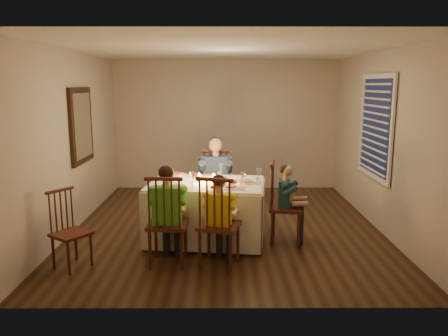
{
  "coord_description": "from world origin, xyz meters",
  "views": [
    {
      "loc": [
        -0.06,
        -6.37,
        2.12
      ],
      "look_at": [
        -0.04,
        0.15,
        0.87
      ],
      "focal_mm": 35.0,
      "sensor_mm": 36.0,
      "label": 1
    }
  ],
  "objects_px": {
    "chair_end": "(285,242)",
    "child_teal": "(285,242)",
    "serving_bowl": "(176,176)",
    "chair_near_left": "(169,263)",
    "chair_extra": "(73,267)",
    "adult": "(216,221)",
    "chair_adult": "(216,221)",
    "dining_table": "(207,199)",
    "child_green": "(169,263)",
    "chair_near_right": "(219,265)",
    "child_yellow": "(219,265)"
  },
  "relations": [
    {
      "from": "child_teal",
      "to": "chair_end",
      "type": "bearing_deg",
      "value": 0.0
    },
    {
      "from": "chair_adult",
      "to": "chair_extra",
      "type": "distance_m",
      "value": 2.42
    },
    {
      "from": "dining_table",
      "to": "chair_end",
      "type": "bearing_deg",
      "value": 0.8
    },
    {
      "from": "serving_bowl",
      "to": "chair_end",
      "type": "bearing_deg",
      "value": -15.33
    },
    {
      "from": "child_green",
      "to": "chair_adult",
      "type": "bearing_deg",
      "value": -105.07
    },
    {
      "from": "dining_table",
      "to": "chair_adult",
      "type": "relative_size",
      "value": 1.51
    },
    {
      "from": "chair_near_left",
      "to": "chair_extra",
      "type": "relative_size",
      "value": 1.19
    },
    {
      "from": "chair_near_left",
      "to": "child_teal",
      "type": "distance_m",
      "value": 1.67
    },
    {
      "from": "dining_table",
      "to": "child_yellow",
      "type": "distance_m",
      "value": 1.06
    },
    {
      "from": "chair_end",
      "to": "adult",
      "type": "relative_size",
      "value": 0.84
    },
    {
      "from": "dining_table",
      "to": "adult",
      "type": "xyz_separation_m",
      "value": [
        0.11,
        0.83,
        -0.58
      ]
    },
    {
      "from": "chair_adult",
      "to": "chair_end",
      "type": "xyz_separation_m",
      "value": [
        0.96,
        -0.94,
        0.0
      ]
    },
    {
      "from": "serving_bowl",
      "to": "chair_adult",
      "type": "bearing_deg",
      "value": 42.86
    },
    {
      "from": "chair_end",
      "to": "adult",
      "type": "height_order",
      "value": "adult"
    },
    {
      "from": "chair_adult",
      "to": "serving_bowl",
      "type": "bearing_deg",
      "value": -137.94
    },
    {
      "from": "child_teal",
      "to": "chair_extra",
      "type": "bearing_deg",
      "value": 117.18
    },
    {
      "from": "child_yellow",
      "to": "serving_bowl",
      "type": "height_order",
      "value": "serving_bowl"
    },
    {
      "from": "child_green",
      "to": "chair_end",
      "type": "bearing_deg",
      "value": -151.45
    },
    {
      "from": "chair_near_right",
      "to": "chair_extra",
      "type": "relative_size",
      "value": 1.19
    },
    {
      "from": "chair_adult",
      "to": "chair_near_left",
      "type": "bearing_deg",
      "value": -108.9
    },
    {
      "from": "chair_near_left",
      "to": "adult",
      "type": "xyz_separation_m",
      "value": [
        0.54,
        1.65,
        0.0
      ]
    },
    {
      "from": "dining_table",
      "to": "chair_near_left",
      "type": "distance_m",
      "value": 1.1
    },
    {
      "from": "child_green",
      "to": "adult",
      "type": "bearing_deg",
      "value": -105.07
    },
    {
      "from": "dining_table",
      "to": "chair_end",
      "type": "distance_m",
      "value": 1.23
    },
    {
      "from": "child_teal",
      "to": "serving_bowl",
      "type": "bearing_deg",
      "value": 84.34
    },
    {
      "from": "chair_extra",
      "to": "child_teal",
      "type": "relative_size",
      "value": 0.87
    },
    {
      "from": "child_yellow",
      "to": "child_teal",
      "type": "bearing_deg",
      "value": -123.99
    },
    {
      "from": "chair_end",
      "to": "child_yellow",
      "type": "distance_m",
      "value": 1.18
    },
    {
      "from": "dining_table",
      "to": "chair_end",
      "type": "xyz_separation_m",
      "value": [
        1.07,
        -0.11,
        -0.58
      ]
    },
    {
      "from": "chair_adult",
      "to": "child_teal",
      "type": "height_order",
      "value": "chair_adult"
    },
    {
      "from": "serving_bowl",
      "to": "adult",
      "type": "bearing_deg",
      "value": 42.86
    },
    {
      "from": "chair_extra",
      "to": "child_teal",
      "type": "xyz_separation_m",
      "value": [
        2.62,
        0.83,
        0.0
      ]
    },
    {
      "from": "dining_table",
      "to": "chair_near_right",
      "type": "bearing_deg",
      "value": -71.91
    },
    {
      "from": "chair_extra",
      "to": "child_green",
      "type": "relative_size",
      "value": 0.77
    },
    {
      "from": "dining_table",
      "to": "chair_end",
      "type": "height_order",
      "value": "dining_table"
    },
    {
      "from": "chair_near_right",
      "to": "child_green",
      "type": "bearing_deg",
      "value": 10.97
    },
    {
      "from": "child_green",
      "to": "child_teal",
      "type": "distance_m",
      "value": 1.67
    },
    {
      "from": "chair_end",
      "to": "child_teal",
      "type": "xyz_separation_m",
      "value": [
        0.0,
        0.0,
        0.0
      ]
    },
    {
      "from": "adult",
      "to": "chair_near_right",
      "type": "bearing_deg",
      "value": -88.5
    },
    {
      "from": "dining_table",
      "to": "adult",
      "type": "distance_m",
      "value": 1.02
    },
    {
      "from": "dining_table",
      "to": "adult",
      "type": "bearing_deg",
      "value": 88.92
    },
    {
      "from": "chair_near_right",
      "to": "adult",
      "type": "height_order",
      "value": "adult"
    },
    {
      "from": "chair_near_right",
      "to": "chair_extra",
      "type": "height_order",
      "value": "chair_near_right"
    },
    {
      "from": "chair_adult",
      "to": "chair_extra",
      "type": "xyz_separation_m",
      "value": [
        -1.65,
        -1.76,
        0.0
      ]
    },
    {
      "from": "chair_near_right",
      "to": "child_green",
      "type": "height_order",
      "value": "child_green"
    },
    {
      "from": "chair_extra",
      "to": "serving_bowl",
      "type": "bearing_deg",
      "value": -5.74
    },
    {
      "from": "chair_near_left",
      "to": "adult",
      "type": "height_order",
      "value": "adult"
    },
    {
      "from": "dining_table",
      "to": "child_green",
      "type": "relative_size",
      "value": 1.39
    },
    {
      "from": "chair_near_right",
      "to": "chair_adult",
      "type": "bearing_deg",
      "value": -72.23
    },
    {
      "from": "chair_adult",
      "to": "chair_end",
      "type": "bearing_deg",
      "value": -44.98
    }
  ]
}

